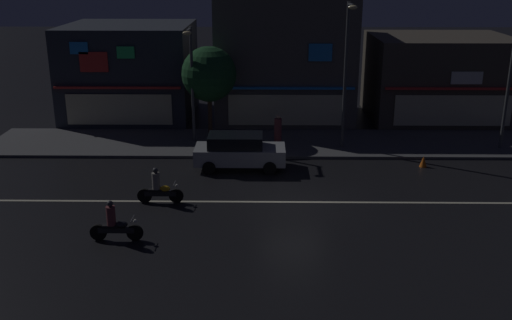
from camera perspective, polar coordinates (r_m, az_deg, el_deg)
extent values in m
plane|color=black|center=(24.18, 3.72, -4.14)|extent=(140.00, 140.00, 0.00)
cube|color=beige|center=(24.17, 3.72, -4.12)|extent=(30.60, 0.16, 0.01)
cube|color=#4C4C4F|center=(31.80, 3.02, 1.67)|extent=(32.21, 5.04, 0.14)
cube|color=#56514C|center=(36.73, 2.77, 9.89)|extent=(8.28, 6.66, 7.52)
cube|color=#268CF2|center=(33.55, 2.94, 7.03)|extent=(7.86, 0.24, 0.12)
cube|color=#268CF2|center=(33.38, 6.31, 10.41)|extent=(1.32, 0.08, 0.98)
cube|color=beige|center=(33.89, 2.90, 4.90)|extent=(6.62, 0.06, 1.80)
cube|color=#4C443A|center=(38.63, 17.35, 7.71)|extent=(8.42, 6.94, 5.13)
cube|color=red|center=(35.26, 18.94, 6.62)|extent=(8.00, 0.24, 0.12)
cube|color=white|center=(35.39, 19.91, 7.55)|extent=(1.77, 0.08, 0.72)
cube|color=beige|center=(35.58, 18.69, 4.60)|extent=(6.73, 0.06, 1.80)
cube|color=#2D333D|center=(38.07, -12.12, 8.50)|extent=(7.68, 7.23, 5.80)
cube|color=red|center=(34.56, -13.41, 6.89)|extent=(7.30, 0.24, 0.12)
cube|color=#33E572|center=(34.14, -12.63, 10.22)|extent=(1.00, 0.08, 0.67)
cube|color=red|center=(34.68, -15.58, 9.21)|extent=(1.61, 0.08, 1.13)
cube|color=#268CF2|center=(34.80, -16.94, 10.43)|extent=(1.02, 0.08, 0.68)
cube|color=beige|center=(34.89, -13.23, 4.83)|extent=(6.15, 0.06, 1.80)
cylinder|color=#47494C|center=(31.47, -6.24, 7.29)|extent=(0.16, 0.16, 6.13)
cube|color=#47494C|center=(30.34, -6.59, 12.53)|extent=(0.10, 1.40, 0.10)
ellipsoid|color=#F9E099|center=(29.65, -6.76, 12.23)|extent=(0.44, 0.32, 0.20)
cylinder|color=#47494C|center=(30.34, 8.71, 8.03)|extent=(0.16, 0.16, 7.44)
cube|color=#47494C|center=(29.21, 9.25, 14.77)|extent=(0.10, 1.40, 0.10)
ellipsoid|color=#F9E099|center=(28.52, 9.44, 14.51)|extent=(0.44, 0.32, 0.20)
cylinder|color=#47494C|center=(32.49, 23.53, 7.24)|extent=(0.16, 0.16, 7.27)
cylinder|color=brown|center=(30.74, 2.15, 2.69)|extent=(0.39, 0.39, 1.52)
sphere|color=tan|center=(30.51, 2.17, 4.27)|extent=(0.22, 0.22, 0.22)
cylinder|color=#473323|center=(32.82, -4.51, 4.35)|extent=(0.24, 0.24, 2.26)
sphere|color=#194723|center=(32.32, -4.62, 8.38)|extent=(3.02, 3.02, 3.02)
cube|color=#9EA0A5|center=(27.87, -1.57, 0.55)|extent=(4.30, 1.78, 0.76)
cube|color=black|center=(27.68, -2.03, 1.89)|extent=(2.58, 1.57, 0.60)
cube|color=#F9F2CC|center=(28.41, 2.73, 1.10)|extent=(0.08, 0.20, 0.12)
cube|color=#F9F2CC|center=(27.26, 2.81, 0.34)|extent=(0.08, 0.20, 0.12)
cylinder|color=black|center=(28.82, 1.33, 0.37)|extent=(0.62, 0.20, 0.62)
cylinder|color=black|center=(27.13, 1.36, -0.81)|extent=(0.62, 0.20, 0.62)
cylinder|color=black|center=(28.93, -4.30, 0.39)|extent=(0.62, 0.20, 0.62)
cylinder|color=black|center=(27.25, -4.62, -0.78)|extent=(0.62, 0.20, 0.62)
cylinder|color=black|center=(24.19, -7.80, -3.49)|extent=(0.60, 0.08, 0.60)
cylinder|color=black|center=(24.42, -10.83, -3.45)|extent=(0.60, 0.10, 0.60)
cube|color=black|center=(24.26, -9.34, -3.25)|extent=(1.30, 0.14, 0.20)
ellipsoid|color=gold|center=(24.15, -8.89, -2.77)|extent=(0.44, 0.26, 0.24)
cube|color=black|center=(24.24, -9.82, -2.91)|extent=(0.56, 0.22, 0.10)
cylinder|color=slate|center=(24.00, -7.98, -2.27)|extent=(0.03, 0.60, 0.03)
sphere|color=white|center=(24.02, -7.76, -2.50)|extent=(0.14, 0.14, 0.14)
cylinder|color=gray|center=(24.09, -9.75, -2.03)|extent=(0.32, 0.32, 0.70)
sphere|color=#333338|center=(23.93, -9.81, -1.00)|extent=(0.22, 0.22, 0.22)
cylinder|color=black|center=(21.26, -11.75, -6.97)|extent=(0.60, 0.08, 0.60)
cylinder|color=black|center=(21.57, -15.15, -6.85)|extent=(0.60, 0.10, 0.60)
cube|color=black|center=(21.36, -13.49, -6.67)|extent=(1.30, 0.14, 0.20)
ellipsoid|color=black|center=(21.22, -13.00, -6.15)|extent=(0.44, 0.26, 0.24)
cube|color=black|center=(21.35, -14.04, -6.28)|extent=(0.56, 0.22, 0.10)
cylinder|color=slate|center=(21.04, -11.99, -5.61)|extent=(0.03, 0.60, 0.03)
sphere|color=white|center=(21.06, -11.73, -5.86)|extent=(0.14, 0.14, 0.14)
cylinder|color=brown|center=(21.18, -13.99, -5.31)|extent=(0.32, 0.32, 0.70)
sphere|color=#333338|center=(21.00, -14.09, -4.16)|extent=(0.22, 0.22, 0.22)
cone|color=orange|center=(29.31, 16.04, -0.13)|extent=(0.36, 0.36, 0.55)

